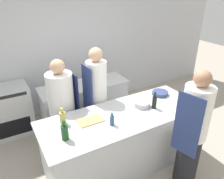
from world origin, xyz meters
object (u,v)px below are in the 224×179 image
Objects in this scene: oven_range at (6,111)px; chef_at_stove at (63,110)px; bottle_vinegar at (63,117)px; bottle_olive_oil at (185,105)px; bottle_cooking_oil at (112,120)px; bottle_wine at (65,132)px; chef_at_prep_near at (192,132)px; bowl_mixing_large at (142,104)px; bowl_prep_small at (160,93)px; bottle_water at (181,107)px; bottle_sauce at (154,102)px; chef_at_pass_far at (97,99)px.

oven_range is 1.35m from chef_at_stove.
chef_at_stove is 0.55m from bottle_vinegar.
bottle_cooking_oil is (-1.12, 0.21, -0.02)m from bottle_olive_oil.
bottle_vinegar is at bearing 76.16° from bottle_wine.
chef_at_stove is (-1.27, 1.46, -0.05)m from chef_at_prep_near.
bowl_mixing_large is (-0.49, 0.41, -0.05)m from bottle_olive_oil.
bottle_olive_oil is 0.87× the size of bowl_prep_small.
chef_at_prep_near is 7.32× the size of bottle_vinegar.
bottle_water reaches higher than bowl_mixing_large.
bottle_wine is at bearing -172.17° from bowl_mixing_large.
bottle_sauce is (1.18, -0.79, 0.20)m from chef_at_stove.
chef_at_stove reaches higher than bottle_vinegar.
chef_at_prep_near reaches higher than oven_range.
oven_range is 2.30m from bottle_cooking_oil.
bowl_prep_small is (0.02, 0.57, -0.06)m from bottle_olive_oil.
bowl_mixing_large reaches higher than oven_range.
bowl_prep_small is (0.50, 0.16, -0.01)m from bowl_mixing_large.
chef_at_stove reaches higher than bowl_mixing_large.
chef_at_prep_near is 7.26× the size of bowl_mixing_large.
chef_at_stove is 6.15× the size of bowl_prep_small.
bottle_olive_oil reaches higher than bottle_cooking_oil.
bottle_cooking_oil is at bearing 163.93° from chef_at_pass_far.
bottle_wine is (-0.08, -0.33, 0.01)m from bottle_vinegar.
chef_at_pass_far is 7.36× the size of bowl_mixing_large.
bottle_wine is (0.54, -1.88, 0.55)m from oven_range.
bottle_sauce is 0.48m from bowl_prep_small.
bowl_mixing_large is at bearing -7.58° from bottle_vinegar.
chef_at_prep_near reaches higher than bowl_prep_small.
chef_at_pass_far reaches higher than bottle_vinegar.
oven_range is 1.75m from bottle_vinegar.
bottle_water is 0.60m from bowl_prep_small.
oven_range is 0.53× the size of chef_at_pass_far.
chef_at_pass_far reaches higher than chef_at_stove.
bowl_prep_small is at bearing 17.65° from bowl_mixing_large.
chef_at_pass_far reaches higher than bowl_mixing_large.
bottle_wine reaches higher than bottle_vinegar.
bottle_vinegar is 0.99× the size of bowl_mixing_large.
bottle_sauce reaches higher than bottle_olive_oil.
bottle_olive_oil is 0.45m from bottle_sauce.
bottle_wine is at bearing -178.31° from bottle_sauce.
bottle_cooking_oil is 0.77m from bottle_sauce.
bottle_sauce reaches higher than bowl_mixing_large.
chef_at_stove is at bearing 162.22° from bowl_prep_small.
chef_at_stove is 8.89× the size of bottle_cooking_oil.
bottle_olive_oil is (0.27, 0.39, 0.14)m from chef_at_prep_near.
bottle_olive_oil is at bearing -10.63° from bottle_cooking_oil.
bottle_vinegar is 1.70m from bowl_prep_small.
bottle_cooking_oil is 0.70× the size of bottle_sauce.
chef_at_prep_near is 7.41× the size of bottle_olive_oil.
bottle_wine reaches higher than oven_range.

